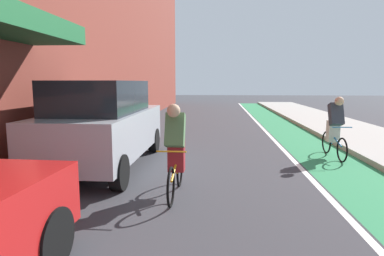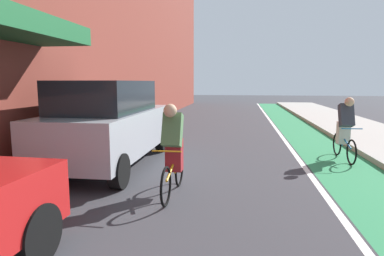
{
  "view_description": "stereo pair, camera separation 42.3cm",
  "coord_description": "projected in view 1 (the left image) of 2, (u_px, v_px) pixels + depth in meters",
  "views": [
    {
      "loc": [
        0.02,
        2.41,
        1.95
      ],
      "look_at": [
        -0.47,
        8.58,
        1.09
      ],
      "focal_mm": 30.92,
      "sensor_mm": 36.0,
      "label": 1
    },
    {
      "loc": [
        0.44,
        2.46,
        1.95
      ],
      "look_at": [
        -0.47,
        8.58,
        1.09
      ],
      "focal_mm": 30.92,
      "sensor_mm": 36.0,
      "label": 2
    }
  ],
  "objects": [
    {
      "name": "ground_plane",
      "position": [
        217.0,
        140.0,
        11.2
      ],
      "size": [
        76.92,
        76.92,
        0.0
      ],
      "primitive_type": "plane",
      "color": "#38383D"
    },
    {
      "name": "bike_lane_paint",
      "position": [
        289.0,
        132.0,
        12.96
      ],
      "size": [
        1.6,
        34.96,
        0.0
      ],
      "primitive_type": "cube",
      "color": "#2D8451",
      "rests_on": "ground"
    },
    {
      "name": "lane_divider_stripe",
      "position": [
        266.0,
        132.0,
        13.03
      ],
      "size": [
        0.12,
        34.96,
        0.0
      ],
      "primitive_type": "cube",
      "color": "white",
      "rests_on": "ground"
    },
    {
      "name": "sidewalk_right",
      "position": [
        350.0,
        131.0,
        12.77
      ],
      "size": [
        3.03,
        34.96,
        0.14
      ],
      "primitive_type": "cube",
      "color": "#A8A59E",
      "rests_on": "ground"
    },
    {
      "name": "parked_suv_silver",
      "position": [
        104.0,
        123.0,
        7.53
      ],
      "size": [
        1.86,
        4.45,
        1.98
      ],
      "color": "#9EA0A8",
      "rests_on": "ground"
    },
    {
      "name": "cyclist_mid",
      "position": [
        176.0,
        150.0,
        5.63
      ],
      "size": [
        0.48,
        1.69,
        1.6
      ],
      "color": "black",
      "rests_on": "ground"
    },
    {
      "name": "cyclist_trailing",
      "position": [
        335.0,
        125.0,
        8.52
      ],
      "size": [
        0.48,
        1.66,
        1.59
      ],
      "color": "black",
      "rests_on": "ground"
    }
  ]
}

